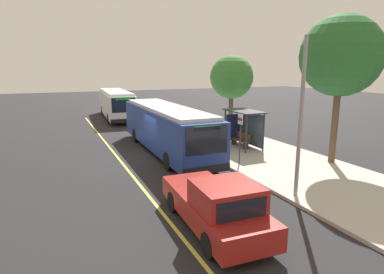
{
  "coord_description": "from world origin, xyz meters",
  "views": [
    {
      "loc": [
        18.56,
        -5.75,
        5.32
      ],
      "look_at": [
        2.53,
        1.37,
        1.57
      ],
      "focal_mm": 30.21,
      "sensor_mm": 36.0,
      "label": 1
    }
  ],
  "objects_px": {
    "transit_bus_second": "(116,103)",
    "route_sign_post": "(240,132)",
    "pickup_truck": "(216,205)",
    "waiting_bench": "(241,140)",
    "pedestrian_commuter": "(224,133)",
    "transit_bus_main": "(166,127)"
  },
  "relations": [
    {
      "from": "route_sign_post",
      "to": "pedestrian_commuter",
      "type": "xyz_separation_m",
      "value": [
        -3.82,
        1.2,
        -0.84
      ]
    },
    {
      "from": "pickup_truck",
      "to": "waiting_bench",
      "type": "height_order",
      "value": "pickup_truck"
    },
    {
      "from": "route_sign_post",
      "to": "waiting_bench",
      "type": "bearing_deg",
      "value": 146.52
    },
    {
      "from": "transit_bus_second",
      "to": "waiting_bench",
      "type": "bearing_deg",
      "value": 16.0
    },
    {
      "from": "waiting_bench",
      "to": "transit_bus_main",
      "type": "bearing_deg",
      "value": -105.15
    },
    {
      "from": "transit_bus_second",
      "to": "pickup_truck",
      "type": "relative_size",
      "value": 2.07
    },
    {
      "from": "waiting_bench",
      "to": "route_sign_post",
      "type": "bearing_deg",
      "value": -33.48
    },
    {
      "from": "transit_bus_main",
      "to": "route_sign_post",
      "type": "relative_size",
      "value": 4.3
    },
    {
      "from": "transit_bus_main",
      "to": "pickup_truck",
      "type": "distance_m",
      "value": 10.64
    },
    {
      "from": "waiting_bench",
      "to": "pedestrian_commuter",
      "type": "height_order",
      "value": "pedestrian_commuter"
    },
    {
      "from": "pickup_truck",
      "to": "pedestrian_commuter",
      "type": "height_order",
      "value": "pickup_truck"
    },
    {
      "from": "transit_bus_second",
      "to": "route_sign_post",
      "type": "distance_m",
      "value": 20.8
    },
    {
      "from": "pickup_truck",
      "to": "waiting_bench",
      "type": "relative_size",
      "value": 3.43
    },
    {
      "from": "transit_bus_second",
      "to": "pedestrian_commuter",
      "type": "bearing_deg",
      "value": 12.95
    },
    {
      "from": "pickup_truck",
      "to": "route_sign_post",
      "type": "height_order",
      "value": "route_sign_post"
    },
    {
      "from": "pickup_truck",
      "to": "route_sign_post",
      "type": "relative_size",
      "value": 1.96
    },
    {
      "from": "waiting_bench",
      "to": "pedestrian_commuter",
      "type": "relative_size",
      "value": 0.95
    },
    {
      "from": "transit_bus_second",
      "to": "pedestrian_commuter",
      "type": "height_order",
      "value": "transit_bus_second"
    },
    {
      "from": "pickup_truck",
      "to": "pedestrian_commuter",
      "type": "xyz_separation_m",
      "value": [
        -9.53,
        5.69,
        0.26
      ]
    },
    {
      "from": "pickup_truck",
      "to": "route_sign_post",
      "type": "xyz_separation_m",
      "value": [
        -5.71,
        4.49,
        1.1
      ]
    },
    {
      "from": "pickup_truck",
      "to": "pedestrian_commuter",
      "type": "distance_m",
      "value": 11.1
    },
    {
      "from": "transit_bus_main",
      "to": "route_sign_post",
      "type": "bearing_deg",
      "value": 28.24
    }
  ]
}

